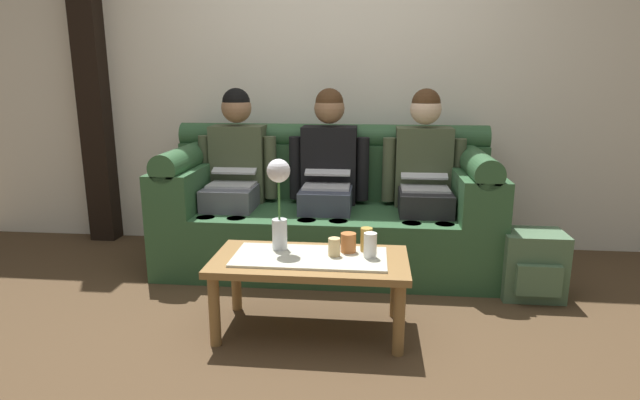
{
  "coord_description": "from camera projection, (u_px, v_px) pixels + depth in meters",
  "views": [
    {
      "loc": [
        0.31,
        -2.31,
        1.29
      ],
      "look_at": [
        -0.01,
        0.76,
        0.56
      ],
      "focal_mm": 28.93,
      "sensor_mm": 36.0,
      "label": 1
    }
  ],
  "objects": [
    {
      "name": "person_right",
      "position": [
        424.0,
        174.0,
        3.47
      ],
      "size": [
        0.56,
        0.67,
        1.22
      ],
      "color": "#232326",
      "rests_on": "ground_plane"
    },
    {
      "name": "person_left",
      "position": [
        235.0,
        170.0,
        3.6
      ],
      "size": [
        0.56,
        0.67,
        1.22
      ],
      "color": "#595B66",
      "rests_on": "ground_plane"
    },
    {
      "name": "person_middle",
      "position": [
        328.0,
        172.0,
        3.54
      ],
      "size": [
        0.56,
        0.67,
        1.22
      ],
      "color": "#383D4C",
      "rests_on": "ground_plane"
    },
    {
      "name": "couch",
      "position": [
        328.0,
        212.0,
        3.61
      ],
      "size": [
        2.23,
        0.88,
        0.96
      ],
      "color": "#2D5633",
      "rests_on": "ground_plane"
    },
    {
      "name": "cup_far_center",
      "position": [
        334.0,
        247.0,
        2.61
      ],
      "size": [
        0.06,
        0.06,
        0.09
      ],
      "primitive_type": "cylinder",
      "color": "#DBB77A",
      "rests_on": "coffee_table"
    },
    {
      "name": "backpack_right",
      "position": [
        532.0,
        265.0,
        3.08
      ],
      "size": [
        0.36,
        0.32,
        0.4
      ],
      "color": "#4C6B4C",
      "rests_on": "ground_plane"
    },
    {
      "name": "coffee_table",
      "position": [
        310.0,
        267.0,
        2.63
      ],
      "size": [
        0.99,
        0.51,
        0.41
      ],
      "color": "olive",
      "rests_on": "ground_plane"
    },
    {
      "name": "flower_vase",
      "position": [
        279.0,
        195.0,
        2.65
      ],
      "size": [
        0.12,
        0.12,
        0.48
      ],
      "color": "silver",
      "rests_on": "coffee_table"
    },
    {
      "name": "ground_plane",
      "position": [
        307.0,
        344.0,
        2.56
      ],
      "size": [
        14.0,
        14.0,
        0.0
      ],
      "primitive_type": "plane",
      "color": "#4C3823"
    },
    {
      "name": "back_wall_patterned",
      "position": [
        335.0,
        56.0,
        3.87
      ],
      "size": [
        6.0,
        0.12,
        2.9
      ],
      "primitive_type": "cube",
      "color": "silver",
      "rests_on": "ground_plane"
    },
    {
      "name": "cup_near_left",
      "position": [
        366.0,
        239.0,
        2.67
      ],
      "size": [
        0.06,
        0.06,
        0.12
      ],
      "primitive_type": "cylinder",
      "color": "gold",
      "rests_on": "coffee_table"
    },
    {
      "name": "timber_pillar",
      "position": [
        91.0,
        56.0,
        3.94
      ],
      "size": [
        0.2,
        0.2,
        2.9
      ],
      "primitive_type": "cube",
      "color": "black",
      "rests_on": "ground_plane"
    },
    {
      "name": "cup_near_right",
      "position": [
        348.0,
        243.0,
        2.66
      ],
      "size": [
        0.08,
        0.08,
        0.1
      ],
      "primitive_type": "cylinder",
      "color": "#B26633",
      "rests_on": "coffee_table"
    },
    {
      "name": "cup_far_left",
      "position": [
        370.0,
        245.0,
        2.58
      ],
      "size": [
        0.07,
        0.07,
        0.13
      ],
      "primitive_type": "cylinder",
      "color": "white",
      "rests_on": "coffee_table"
    }
  ]
}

